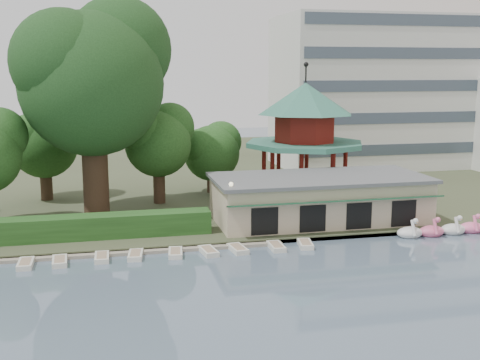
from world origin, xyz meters
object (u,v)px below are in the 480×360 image
object	(u,v)px
dock	(54,256)
boathouse	(319,198)
pavilion	(305,128)
big_tree	(93,72)

from	to	relation	value
dock	boathouse	bearing A→B (deg)	12.24
pavilion	big_tree	xyz separation A→B (m)	(-20.83, -3.80, 5.66)
boathouse	pavilion	distance (m)	11.43
dock	boathouse	xyz separation A→B (m)	(22.00, 4.77, 2.25)
boathouse	big_tree	xyz separation A→B (m)	(-18.83, 6.23, 10.78)
pavilion	big_tree	world-z (taller)	big_tree
dock	big_tree	world-z (taller)	big_tree
dock	pavilion	distance (m)	29.14
dock	big_tree	size ratio (longest dim) A/B	1.74
dock	boathouse	world-z (taller)	boathouse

